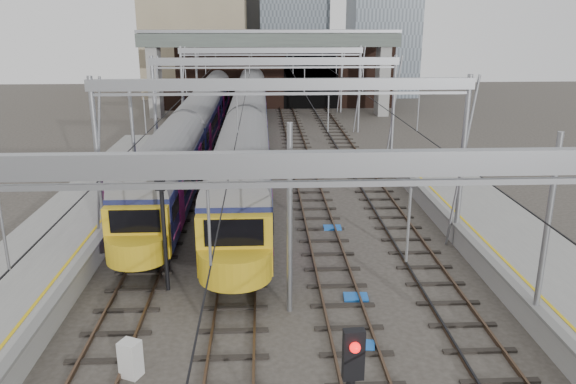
{
  "coord_description": "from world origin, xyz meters",
  "views": [
    {
      "loc": [
        -0.92,
        -16.48,
        10.27
      ],
      "look_at": [
        0.27,
        9.07,
        2.4
      ],
      "focal_mm": 35.0,
      "sensor_mm": 36.0,
      "label": 1
    }
  ],
  "objects_px": {
    "train_main": "(250,105)",
    "relay_cabinet": "(131,359)",
    "signal_near_left": "(163,214)",
    "train_second": "(207,109)"
  },
  "relations": [
    {
      "from": "train_main",
      "to": "signal_near_left",
      "type": "bearing_deg",
      "value": -94.77
    },
    {
      "from": "relay_cabinet",
      "to": "signal_near_left",
      "type": "bearing_deg",
      "value": 112.45
    },
    {
      "from": "train_second",
      "to": "signal_near_left",
      "type": "distance_m",
      "value": 31.81
    },
    {
      "from": "train_main",
      "to": "train_second",
      "type": "relative_size",
      "value": 1.1
    },
    {
      "from": "train_second",
      "to": "signal_near_left",
      "type": "bearing_deg",
      "value": -87.74
    },
    {
      "from": "train_main",
      "to": "relay_cabinet",
      "type": "bearing_deg",
      "value": -94.37
    },
    {
      "from": "train_main",
      "to": "signal_near_left",
      "type": "distance_m",
      "value": 33.02
    },
    {
      "from": "train_main",
      "to": "relay_cabinet",
      "type": "distance_m",
      "value": 38.65
    },
    {
      "from": "train_second",
      "to": "relay_cabinet",
      "type": "bearing_deg",
      "value": -88.38
    },
    {
      "from": "train_second",
      "to": "relay_cabinet",
      "type": "height_order",
      "value": "train_second"
    }
  ]
}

